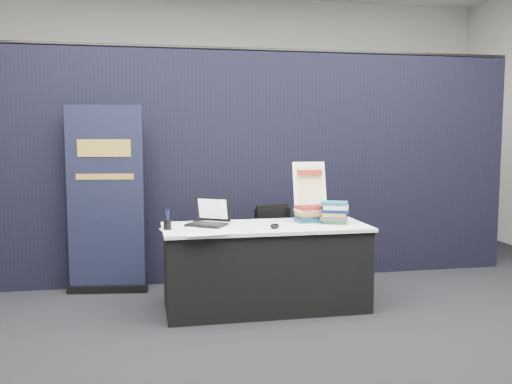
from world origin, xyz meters
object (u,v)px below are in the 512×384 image
at_px(display_table, 265,267).
at_px(book_stack_short, 334,212).
at_px(laptop, 206,219).
at_px(info_sign, 309,184).
at_px(pullup_banner, 106,211).
at_px(book_stack_tall, 310,214).
at_px(stacking_chair, 276,243).

bearing_deg(display_table, book_stack_short, -0.77).
bearing_deg(laptop, book_stack_short, 26.45).
height_order(info_sign, pullup_banner, pullup_banner).
bearing_deg(book_stack_tall, book_stack_short, -30.42).
distance_m(book_stack_tall, pullup_banner, 1.98).
bearing_deg(book_stack_tall, display_table, -166.60).
bearing_deg(laptop, info_sign, 33.82).
xyz_separation_m(laptop, stacking_chair, (0.76, 0.52, -0.35)).
height_order(display_table, pullup_banner, pullup_banner).
distance_m(pullup_banner, stacking_chair, 1.70).
bearing_deg(pullup_banner, book_stack_tall, -12.63).
height_order(book_stack_tall, info_sign, info_sign).
height_order(laptop, info_sign, info_sign).
height_order(laptop, book_stack_tall, laptop).
xyz_separation_m(laptop, book_stack_tall, (0.96, -0.01, 0.02)).
xyz_separation_m(laptop, info_sign, (0.96, 0.02, 0.29)).
xyz_separation_m(book_stack_short, info_sign, (-0.19, 0.14, 0.25)).
relative_size(display_table, book_stack_tall, 7.57).
bearing_deg(book_stack_tall, info_sign, 90.00).
relative_size(display_table, info_sign, 4.41).
xyz_separation_m(display_table, book_stack_short, (0.64, -0.01, 0.47)).
bearing_deg(laptop, book_stack_tall, 31.98).
distance_m(laptop, book_stack_tall, 0.96).
bearing_deg(book_stack_short, display_table, 179.23).
distance_m(display_table, stacking_chair, 0.69).
relative_size(display_table, book_stack_short, 6.39).
relative_size(laptop, stacking_chair, 0.49).
height_order(book_stack_tall, book_stack_short, book_stack_short).
distance_m(book_stack_short, info_sign, 0.35).
relative_size(book_stack_short, stacking_chair, 0.34).
bearing_deg(display_table, info_sign, 17.09).
bearing_deg(pullup_banner, info_sign, -11.80).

